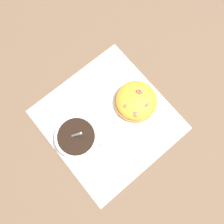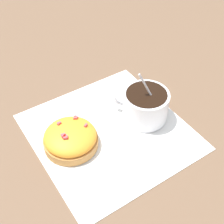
{
  "view_description": "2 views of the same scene",
  "coord_description": "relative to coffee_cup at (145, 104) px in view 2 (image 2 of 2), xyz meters",
  "views": [
    {
      "loc": [
        -0.04,
        -0.09,
        0.5
      ],
      "look_at": [
        0.01,
        0.0,
        0.03
      ],
      "focal_mm": 35.0,
      "sensor_mm": 36.0,
      "label": 1
    },
    {
      "loc": [
        0.16,
        0.36,
        0.44
      ],
      "look_at": [
        -0.01,
        -0.02,
        0.03
      ],
      "focal_mm": 50.0,
      "sensor_mm": 36.0,
      "label": 2
    }
  ],
  "objects": [
    {
      "name": "ground_plane",
      "position": [
        0.08,
        0.01,
        -0.04
      ],
      "size": [
        3.0,
        3.0,
        0.0
      ],
      "primitive_type": "plane",
      "color": "brown"
    },
    {
      "name": "paper_napkin",
      "position": [
        0.08,
        0.01,
        -0.03
      ],
      "size": [
        0.31,
        0.31,
        0.0
      ],
      "color": "white",
      "rests_on": "ground_plane"
    },
    {
      "name": "frosted_pastry",
      "position": [
        0.15,
        0.01,
        -0.01
      ],
      "size": [
        0.1,
        0.1,
        0.04
      ],
      "color": "#C18442",
      "rests_on": "paper_napkin"
    },
    {
      "name": "coffee_cup",
      "position": [
        0.0,
        0.0,
        0.0
      ],
      "size": [
        0.09,
        0.09,
        0.11
      ],
      "color": "white",
      "rests_on": "paper_napkin"
    }
  ]
}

